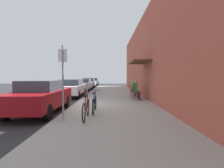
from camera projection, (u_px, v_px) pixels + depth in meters
The scene contains 18 objects.
ground_plane at pixel (73, 107), 9.64m from camera, with size 60.00×60.00×0.00m, color #2D2D30.
sidewalk_slab at pixel (114, 100), 11.65m from camera, with size 4.50×32.00×0.12m, color #9E9B93.
building_facade at pixel (151, 53), 11.53m from camera, with size 1.40×32.00×6.32m.
parked_car_0 at pixel (41, 96), 7.94m from camera, with size 1.80×4.40×1.47m.
parked_car_1 at pixel (71, 88), 14.14m from camera, with size 1.80×4.40×1.39m.
parked_car_2 at pixel (83, 84), 20.39m from camera, with size 1.80×4.40×1.33m.
parked_car_3 at pixel (89, 83), 25.61m from camera, with size 1.80×4.40×1.36m.
parked_car_4 at pixel (93, 81), 31.65m from camera, with size 1.80×4.40×1.32m.
parking_meter at pixel (87, 87), 12.07m from camera, with size 0.12×0.10×1.32m.
street_sign at pixel (63, 77), 6.11m from camera, with size 0.32×0.06×2.60m.
bicycle_0 at pixel (86, 109), 6.39m from camera, with size 0.46×1.71×0.90m.
bicycle_1 at pixel (94, 104), 7.46m from camera, with size 0.46×1.71×0.90m.
cafe_chair_0 at pixel (136, 92), 11.46m from camera, with size 0.51×0.51×0.87m.
seated_patron_0 at pixel (137, 89), 11.45m from camera, with size 0.47×0.41×1.29m.
cafe_chair_1 at pixel (134, 91), 12.21m from camera, with size 0.48×0.48×0.87m.
seated_patron_1 at pixel (135, 88), 12.20m from camera, with size 0.45×0.39×1.29m.
cafe_chair_2 at pixel (132, 90), 13.41m from camera, with size 0.55×0.55×0.87m.
seated_patron_2 at pixel (133, 87), 13.39m from camera, with size 0.50×0.45×1.29m.
Camera 1 is at (2.06, -9.59, 1.66)m, focal length 28.44 mm.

